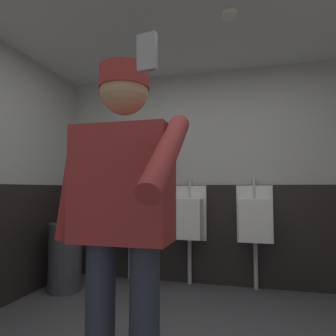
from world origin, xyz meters
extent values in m
cube|color=#B2B2AD|center=(0.00, 1.93, 1.27)|extent=(4.26, 0.12, 2.55)
cube|color=black|center=(0.00, 1.85, 0.58)|extent=(3.66, 0.03, 1.16)
cylinder|color=white|center=(0.33, 0.65, 2.53)|extent=(0.14, 0.14, 0.03)
cube|color=white|center=(-0.98, 1.84, 0.83)|extent=(0.40, 0.05, 0.65)
cube|color=white|center=(-0.98, 1.67, 0.78)|extent=(0.34, 0.30, 0.45)
cylinder|color=#B7BABF|center=(-0.98, 1.83, 1.12)|extent=(0.04, 0.04, 0.24)
cylinder|color=#B7BABF|center=(-0.98, 1.80, 0.28)|extent=(0.05, 0.05, 0.55)
cube|color=white|center=(-0.23, 1.84, 0.83)|extent=(0.40, 0.05, 0.65)
cube|color=white|center=(-0.23, 1.67, 0.78)|extent=(0.34, 0.30, 0.45)
cylinder|color=#B7BABF|center=(-0.23, 1.83, 1.12)|extent=(0.04, 0.04, 0.24)
cylinder|color=#B7BABF|center=(-0.23, 1.80, 0.28)|extent=(0.05, 0.05, 0.55)
cube|color=white|center=(0.52, 1.84, 0.83)|extent=(0.40, 0.05, 0.65)
cube|color=white|center=(0.52, 1.67, 0.78)|extent=(0.34, 0.30, 0.45)
cylinder|color=#B7BABF|center=(0.52, 1.83, 1.12)|extent=(0.04, 0.04, 0.24)
cylinder|color=#B7BABF|center=(0.52, 1.80, 0.28)|extent=(0.05, 0.05, 0.55)
cube|color=#4C4C51|center=(-0.60, 1.64, 0.95)|extent=(0.04, 0.40, 0.90)
cylinder|color=#2D3342|center=(-0.24, -0.44, 0.43)|extent=(0.14, 0.14, 0.86)
cube|color=maroon|center=(-0.13, -0.44, 1.14)|extent=(0.46, 0.24, 0.55)
cylinder|color=maroon|center=(-0.40, -0.44, 1.13)|extent=(0.17, 0.09, 0.56)
cylinder|color=maroon|center=(0.15, -0.66, 1.25)|extent=(0.09, 0.50, 0.39)
sphere|color=tan|center=(-0.13, -0.44, 1.59)|extent=(0.23, 0.23, 0.23)
cylinder|color=maroon|center=(-0.13, -0.44, 1.65)|extent=(0.25, 0.25, 0.11)
cube|color=#A5A8B2|center=(0.16, -0.95, 1.51)|extent=(0.06, 0.03, 0.11)
cylinder|color=#38383D|center=(-1.50, 1.20, 0.37)|extent=(0.36, 0.36, 0.73)
camera|label=1|loc=(0.44, -1.77, 1.11)|focal=32.22mm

